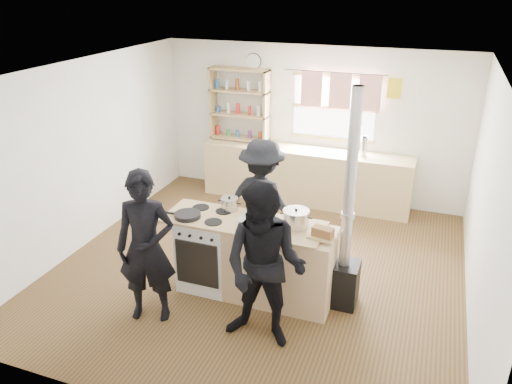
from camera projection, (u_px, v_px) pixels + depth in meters
ground at (259, 267)px, 6.45m from camera, size 5.00×5.00×0.01m
back_counter at (305, 176)px, 8.18m from camera, size 3.40×0.55×0.90m
shelving_unit at (239, 104)px, 8.24m from camera, size 1.00×0.28×1.20m
thermos at (364, 147)px, 7.66m from camera, size 0.10×0.10×0.31m
cooking_island at (255, 259)px, 5.75m from camera, size 1.97×0.64×0.93m
skillet_greens at (188, 215)px, 5.68m from camera, size 0.33×0.33×0.05m
roast_tray at (255, 221)px, 5.52m from camera, size 0.36×0.28×0.08m
stockpot_stove at (230, 204)px, 5.85m from camera, size 0.21×0.21×0.17m
stockpot_counter at (296, 218)px, 5.45m from camera, size 0.29×0.29×0.22m
bread_board at (323, 234)px, 5.22m from camera, size 0.32×0.25×0.12m
flue_heater at (345, 254)px, 5.50m from camera, size 0.35×0.35×2.50m
person_near_left at (146, 248)px, 5.21m from camera, size 0.71×0.57×1.70m
person_near_right at (265, 267)px, 4.83m from camera, size 0.86×0.68×1.74m
person_far at (262, 200)px, 6.40m from camera, size 1.15×0.81×1.63m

